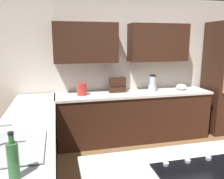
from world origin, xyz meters
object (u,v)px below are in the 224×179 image
object	(u,v)px
sink_unit	(17,146)
spice_rack	(117,85)
cooktop	(217,178)
kettle	(82,89)
mixing_bowl	(181,87)
blender	(152,84)
dish_soap_bottle	(13,160)

from	to	relation	value
sink_unit	spice_rack	size ratio (longest dim) A/B	2.36
cooktop	kettle	size ratio (longest dim) A/B	3.62
mixing_bowl	spice_rack	bearing A→B (deg)	-3.35
blender	mixing_bowl	bearing A→B (deg)	180.00
mixing_bowl	cooktop	bearing A→B (deg)	64.57
cooktop	dish_soap_bottle	distance (m)	1.38
mixing_bowl	sink_unit	bearing A→B (deg)	35.14
sink_unit	dish_soap_bottle	bearing A→B (deg)	96.95
kettle	sink_unit	bearing A→B (deg)	67.56
cooktop	kettle	xyz separation A→B (m)	(0.62, -2.70, 0.10)
dish_soap_bottle	spice_rack	bearing A→B (deg)	-119.33
sink_unit	blender	xyz separation A→B (m)	(-2.08, -1.89, 0.11)
cooktop	blender	world-z (taller)	blender
mixing_bowl	dish_soap_bottle	bearing A→B (deg)	42.07
sink_unit	spice_rack	bearing A→B (deg)	-126.11
cooktop	blender	size ratio (longest dim) A/B	2.45
spice_rack	dish_soap_bottle	size ratio (longest dim) A/B	0.88
cooktop	spice_rack	world-z (taller)	spice_rack
dish_soap_bottle	cooktop	bearing A→B (deg)	166.08
blender	dish_soap_bottle	xyz separation A→B (m)	(2.02, 2.37, 0.01)
sink_unit	cooktop	xyz separation A→B (m)	(-1.40, 0.81, -0.01)
sink_unit	blender	world-z (taller)	blender
blender	spice_rack	size ratio (longest dim) A/B	1.05
blender	mixing_bowl	xyz separation A→B (m)	(-0.60, 0.00, -0.08)
cooktop	kettle	distance (m)	2.77
sink_unit	kettle	distance (m)	2.04
sink_unit	dish_soap_bottle	world-z (taller)	dish_soap_bottle
spice_rack	kettle	size ratio (longest dim) A/B	1.41
blender	spice_rack	distance (m)	0.65
sink_unit	cooktop	world-z (taller)	sink_unit
sink_unit	cooktop	bearing A→B (deg)	149.83
mixing_bowl	dish_soap_bottle	world-z (taller)	dish_soap_bottle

